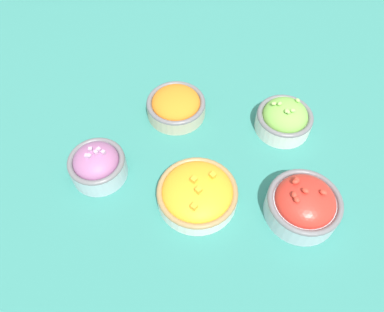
% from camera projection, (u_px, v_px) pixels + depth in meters
% --- Properties ---
extents(ground_plane, '(3.00, 3.00, 0.00)m').
position_uv_depth(ground_plane, '(192.00, 164.00, 0.82)').
color(ground_plane, '#337F75').
extents(bowl_red_onion, '(0.12, 0.12, 0.08)m').
position_uv_depth(bowl_red_onion, '(97.00, 163.00, 0.78)').
color(bowl_red_onion, '#B2C1CC').
rests_on(bowl_red_onion, ground_plane).
extents(bowl_cherry_tomatoes, '(0.15, 0.15, 0.09)m').
position_uv_depth(bowl_cherry_tomatoes, '(304.00, 204.00, 0.72)').
color(bowl_cherry_tomatoes, '#B2C1CC').
rests_on(bowl_cherry_tomatoes, ground_plane).
extents(bowl_squash, '(0.16, 0.16, 0.07)m').
position_uv_depth(bowl_squash, '(196.00, 193.00, 0.75)').
color(bowl_squash, silver).
rests_on(bowl_squash, ground_plane).
extents(bowl_carrots, '(0.14, 0.14, 0.06)m').
position_uv_depth(bowl_carrots, '(176.00, 105.00, 0.88)').
color(bowl_carrots, beige).
rests_on(bowl_carrots, ground_plane).
extents(bowl_lettuce, '(0.13, 0.13, 0.08)m').
position_uv_depth(bowl_lettuce, '(284.00, 118.00, 0.85)').
color(bowl_lettuce, silver).
rests_on(bowl_lettuce, ground_plane).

